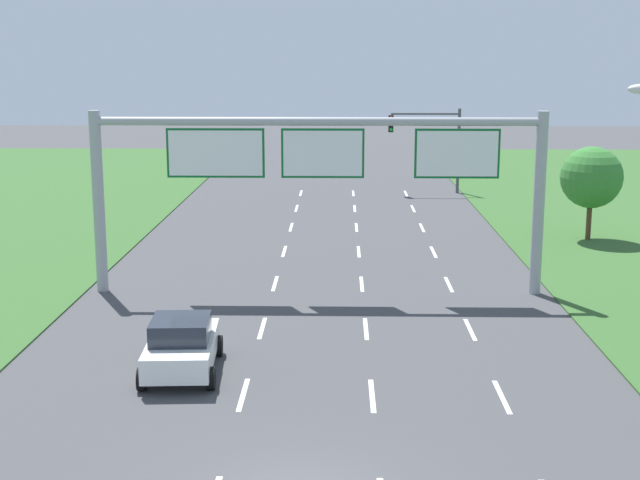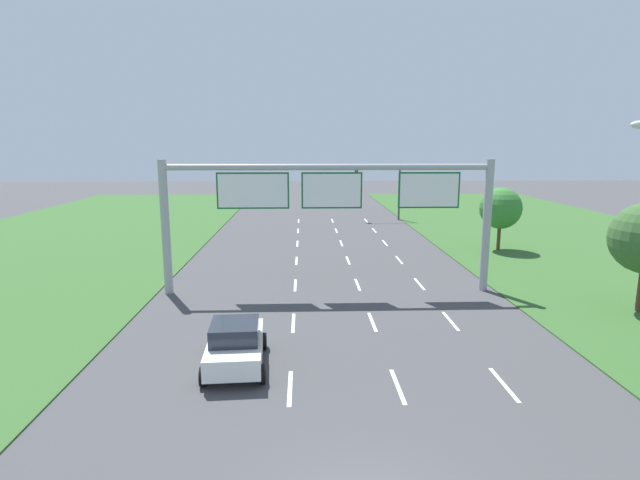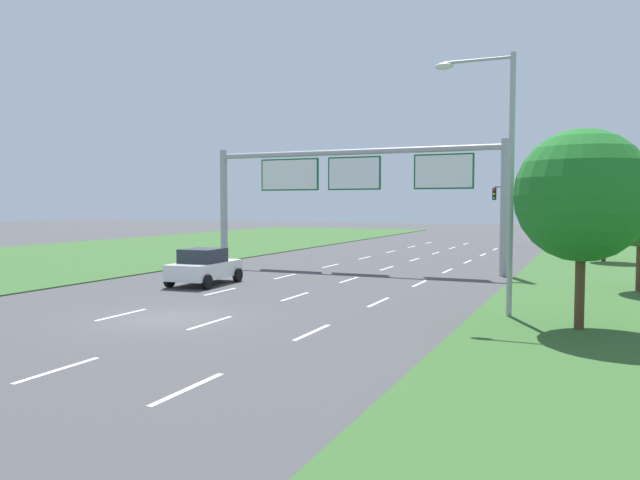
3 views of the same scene
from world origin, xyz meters
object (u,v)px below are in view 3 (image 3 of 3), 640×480
at_px(roadside_tree_near, 582,196).
at_px(roadside_tree_far, 605,213).
at_px(car_near_red, 204,267).
at_px(traffic_light_mast, 524,202).
at_px(street_lamp, 499,161).
at_px(sign_gantry, 353,181).

relative_size(roadside_tree_near, roadside_tree_far, 1.25).
distance_m(car_near_red, traffic_light_mast, 36.31).
relative_size(car_near_red, street_lamp, 0.47).
relative_size(traffic_light_mast, roadside_tree_far, 1.20).
distance_m(car_near_red, roadside_tree_far, 25.66).
distance_m(traffic_light_mast, roadside_tree_near, 39.39).
relative_size(sign_gantry, roadside_tree_far, 3.69).
height_order(sign_gantry, roadside_tree_near, sign_gantry).
bearing_deg(roadside_tree_far, sign_gantry, -142.25).
height_order(sign_gantry, street_lamp, street_lamp).
bearing_deg(sign_gantry, roadside_tree_near, -47.82).
bearing_deg(car_near_red, roadside_tree_far, 45.31).
xyz_separation_m(car_near_red, sign_gantry, (3.81, 9.06, 4.13)).
bearing_deg(roadside_tree_near, sign_gantry, 132.18).
xyz_separation_m(street_lamp, roadside_tree_near, (2.51, -1.33, -1.15)).
bearing_deg(sign_gantry, traffic_light_mast, 75.43).
height_order(traffic_light_mast, roadside_tree_far, traffic_light_mast).
bearing_deg(roadside_tree_near, street_lamp, 152.10).
relative_size(traffic_light_mast, roadside_tree_near, 0.96).
distance_m(street_lamp, roadside_tree_near, 3.07).
bearing_deg(street_lamp, sign_gantry, 128.59).
xyz_separation_m(car_near_red, roadside_tree_near, (15.97, -4.36, 3.10)).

